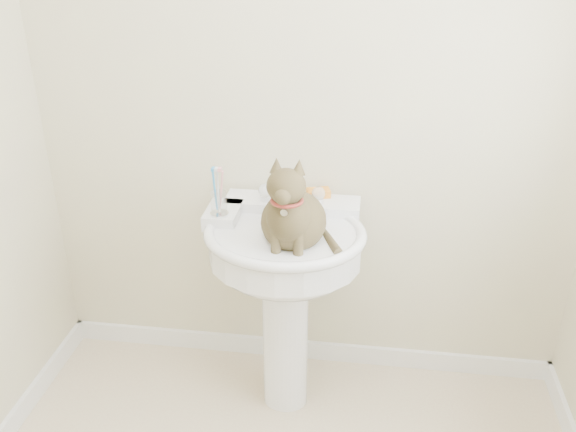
% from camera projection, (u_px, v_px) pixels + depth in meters
% --- Properties ---
extents(wall_back, '(2.20, 0.00, 2.50)m').
position_uv_depth(wall_back, '(307.00, 93.00, 2.30)').
color(wall_back, beige).
rests_on(wall_back, ground).
extents(baseboard_back, '(2.20, 0.02, 0.09)m').
position_uv_depth(baseboard_back, '(303.00, 349.00, 2.82)').
color(baseboard_back, white).
rests_on(baseboard_back, floor).
extents(pedestal_sink, '(0.62, 0.60, 0.85)m').
position_uv_depth(pedestal_sink, '(285.00, 264.00, 2.30)').
color(pedestal_sink, white).
rests_on(pedestal_sink, floor).
extents(faucet, '(0.28, 0.12, 0.14)m').
position_uv_depth(faucet, '(291.00, 194.00, 2.34)').
color(faucet, silver).
rests_on(faucet, pedestal_sink).
extents(soap_bar, '(0.10, 0.08, 0.03)m').
position_uv_depth(soap_bar, '(318.00, 193.00, 2.42)').
color(soap_bar, orange).
rests_on(soap_bar, pedestal_sink).
extents(toothbrush_cup, '(0.07, 0.07, 0.18)m').
position_uv_depth(toothbrush_cup, '(219.00, 203.00, 2.25)').
color(toothbrush_cup, silver).
rests_on(toothbrush_cup, pedestal_sink).
extents(cat, '(0.26, 0.32, 0.47)m').
position_uv_depth(cat, '(293.00, 216.00, 2.12)').
color(cat, brown).
rests_on(cat, pedestal_sink).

